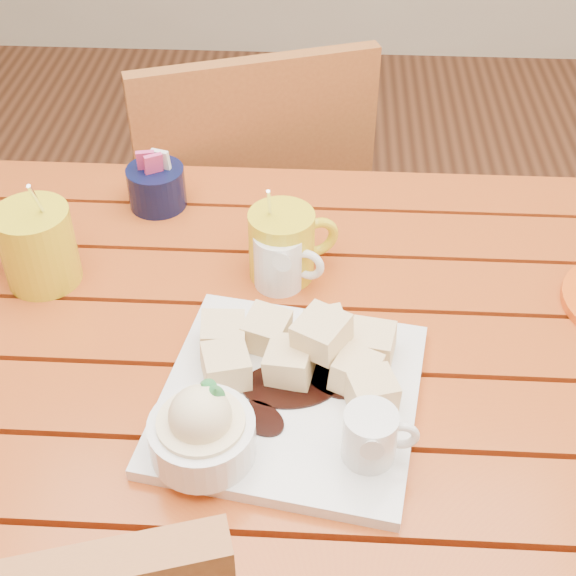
# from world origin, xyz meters

# --- Properties ---
(table) EXTENTS (1.20, 0.79, 0.75)m
(table) POSITION_xyz_m (0.00, 0.00, 0.64)
(table) COLOR #9E2F14
(table) RESTS_ON ground
(dessert_plate) EXTENTS (0.34, 0.34, 0.12)m
(dessert_plate) POSITION_xyz_m (-0.00, -0.13, 0.78)
(dessert_plate) COLOR white
(dessert_plate) RESTS_ON table
(coffee_mug_left) EXTENTS (0.14, 0.10, 0.17)m
(coffee_mug_left) POSITION_xyz_m (-0.34, 0.10, 0.81)
(coffee_mug_left) COLOR gold
(coffee_mug_left) RESTS_ON table
(coffee_mug_right) EXTENTS (0.12, 0.09, 0.15)m
(coffee_mug_right) POSITION_xyz_m (-0.01, 0.13, 0.80)
(coffee_mug_right) COLOR gold
(coffee_mug_right) RESTS_ON table
(cream_pitcher) EXTENTS (0.10, 0.09, 0.08)m
(cream_pitcher) POSITION_xyz_m (-0.01, 0.11, 0.79)
(cream_pitcher) COLOR white
(cream_pitcher) RESTS_ON table
(sugar_caddy) EXTENTS (0.09, 0.09, 0.10)m
(sugar_caddy) POSITION_xyz_m (-0.21, 0.28, 0.78)
(sugar_caddy) COLOR black
(sugar_caddy) RESTS_ON table
(chair_far) EXTENTS (0.54, 0.54, 0.90)m
(chair_far) POSITION_xyz_m (-0.11, 0.58, 0.50)
(chair_far) COLOR brown
(chair_far) RESTS_ON ground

